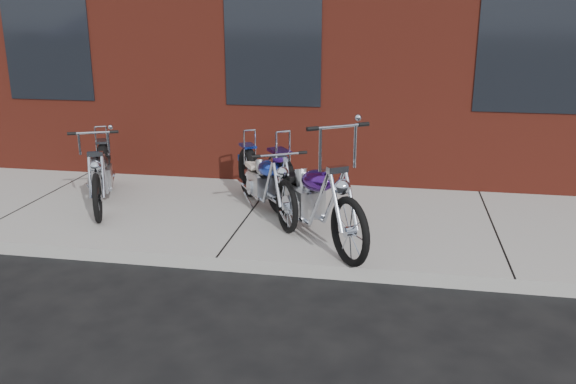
# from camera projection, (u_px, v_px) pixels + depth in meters

# --- Properties ---
(ground) EXTENTS (120.00, 120.00, 0.00)m
(ground) POSITION_uv_depth(u_px,v_px,m) (217.00, 271.00, 6.43)
(ground) COLOR black
(ground) RESTS_ON ground
(sidewalk) EXTENTS (22.00, 3.00, 0.15)m
(sidewalk) POSITION_uv_depth(u_px,v_px,m) (250.00, 218.00, 7.82)
(sidewalk) COLOR #9B9A98
(sidewalk) RESTS_ON ground
(chopper_purple) EXTENTS (1.51, 2.12, 1.40)m
(chopper_purple) POSITION_uv_depth(u_px,v_px,m) (309.00, 198.00, 6.90)
(chopper_purple) COLOR black
(chopper_purple) RESTS_ON sidewalk
(chopper_blue) EXTENTS (1.20, 1.92, 0.95)m
(chopper_blue) POSITION_uv_depth(u_px,v_px,m) (265.00, 182.00, 7.75)
(chopper_blue) COLOR black
(chopper_blue) RESTS_ON sidewalk
(chopper_third) EXTENTS (0.93, 2.00, 1.08)m
(chopper_third) POSITION_uv_depth(u_px,v_px,m) (101.00, 175.00, 8.10)
(chopper_third) COLOR black
(chopper_third) RESTS_ON sidewalk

